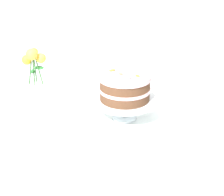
{
  "coord_description": "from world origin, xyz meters",
  "views": [
    {
      "loc": [
        -0.02,
        -1.35,
        1.49
      ],
      "look_at": [
        0.04,
        0.01,
        0.86
      ],
      "focal_mm": 56.43,
      "sensor_mm": 36.0,
      "label": 1
    }
  ],
  "objects_px": {
    "layer_cake": "(125,86)",
    "dining_table": "(104,145)",
    "teacup": "(146,152)",
    "flower_vase": "(35,80)",
    "cake_stand": "(125,102)"
  },
  "relations": [
    {
      "from": "layer_cake",
      "to": "dining_table",
      "type": "bearing_deg",
      "value": -142.99
    },
    {
      "from": "teacup",
      "to": "dining_table",
      "type": "bearing_deg",
      "value": 122.32
    },
    {
      "from": "layer_cake",
      "to": "flower_vase",
      "type": "distance_m",
      "value": 0.43
    },
    {
      "from": "layer_cake",
      "to": "teacup",
      "type": "bearing_deg",
      "value": -79.84
    },
    {
      "from": "cake_stand",
      "to": "layer_cake",
      "type": "xyz_separation_m",
      "value": [
        -0.0,
        -0.0,
        0.08
      ]
    },
    {
      "from": "layer_cake",
      "to": "flower_vase",
      "type": "bearing_deg",
      "value": 161.29
    },
    {
      "from": "layer_cake",
      "to": "teacup",
      "type": "xyz_separation_m",
      "value": [
        0.06,
        -0.31,
        -0.14
      ]
    },
    {
      "from": "flower_vase",
      "to": "teacup",
      "type": "distance_m",
      "value": 0.66
    },
    {
      "from": "dining_table",
      "to": "teacup",
      "type": "relative_size",
      "value": 11.35
    },
    {
      "from": "layer_cake",
      "to": "flower_vase",
      "type": "height_order",
      "value": "flower_vase"
    },
    {
      "from": "cake_stand",
      "to": "layer_cake",
      "type": "relative_size",
      "value": 1.27
    },
    {
      "from": "flower_vase",
      "to": "teacup",
      "type": "xyz_separation_m",
      "value": [
        0.46,
        -0.45,
        -0.12
      ]
    },
    {
      "from": "layer_cake",
      "to": "flower_vase",
      "type": "xyz_separation_m",
      "value": [
        -0.41,
        0.14,
        -0.02
      ]
    },
    {
      "from": "cake_stand",
      "to": "layer_cake",
      "type": "height_order",
      "value": "layer_cake"
    },
    {
      "from": "layer_cake",
      "to": "flower_vase",
      "type": "relative_size",
      "value": 0.76
    }
  ]
}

